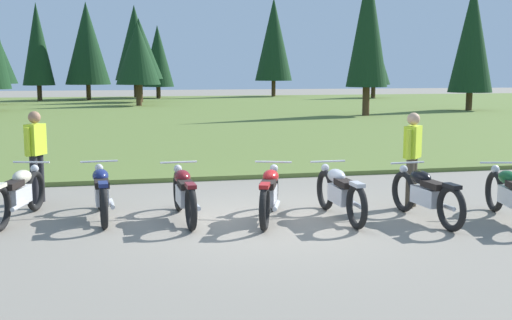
{
  "coord_description": "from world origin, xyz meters",
  "views": [
    {
      "loc": [
        -2.29,
        -9.65,
        2.39
      ],
      "look_at": [
        0.0,
        0.6,
        0.9
      ],
      "focal_mm": 44.29,
      "sensor_mm": 36.0,
      "label": 1
    }
  ],
  "objects": [
    {
      "name": "rider_near_row_end",
      "position": [
        2.76,
        0.41,
        0.95
      ],
      "size": [
        0.41,
        0.42,
        1.67
      ],
      "color": "#4C4233",
      "rests_on": "ground"
    },
    {
      "name": "motorcycle_maroon",
      "position": [
        -1.25,
        0.32,
        0.44
      ],
      "size": [
        0.62,
        2.1,
        0.88
      ],
      "color": "black",
      "rests_on": "ground"
    },
    {
      "name": "motorcycle_navy",
      "position": [
        -2.54,
        0.71,
        0.44
      ],
      "size": [
        0.62,
        2.1,
        0.88
      ],
      "color": "black",
      "rests_on": "ground"
    },
    {
      "name": "motorcycle_british_green",
      "position": [
        3.84,
        -0.9,
        0.44
      ],
      "size": [
        0.71,
        2.07,
        0.88
      ],
      "color": "black",
      "rests_on": "ground"
    },
    {
      "name": "motorcycle_silver",
      "position": [
        1.23,
        -0.14,
        0.44
      ],
      "size": [
        0.62,
        2.1,
        0.88
      ],
      "color": "black",
      "rests_on": "ground"
    },
    {
      "name": "grass_moorland",
      "position": [
        0.0,
        25.82,
        0.05
      ],
      "size": [
        80.0,
        44.0,
        0.1
      ],
      "primitive_type": "cube",
      "color": "#5B7033",
      "rests_on": "ground"
    },
    {
      "name": "motorcycle_cream",
      "position": [
        -3.84,
        0.88,
        0.44
      ],
      "size": [
        0.77,
        2.06,
        0.88
      ],
      "color": "black",
      "rests_on": "ground"
    },
    {
      "name": "motorcycle_red",
      "position": [
        0.1,
        0.04,
        0.44
      ],
      "size": [
        0.9,
        2.01,
        0.88
      ],
      "color": "black",
      "rests_on": "ground"
    },
    {
      "name": "ground_plane",
      "position": [
        0.0,
        0.0,
        0.0
      ],
      "size": [
        140.0,
        140.0,
        0.0
      ],
      "primitive_type": "plane",
      "color": "gray"
    },
    {
      "name": "rider_with_back_turned",
      "position": [
        -3.71,
        2.26,
        0.95
      ],
      "size": [
        0.37,
        0.49,
        1.67
      ],
      "color": "black",
      "rests_on": "ground"
    },
    {
      "name": "motorcycle_black",
      "position": [
        2.52,
        -0.57,
        0.44
      ],
      "size": [
        0.62,
        2.1,
        0.88
      ],
      "color": "black",
      "rests_on": "ground"
    },
    {
      "name": "forest_treeline",
      "position": [
        -1.27,
        37.71,
        4.25
      ],
      "size": [
        39.76,
        27.54,
        8.78
      ],
      "color": "#47331E",
      "rests_on": "ground"
    }
  ]
}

